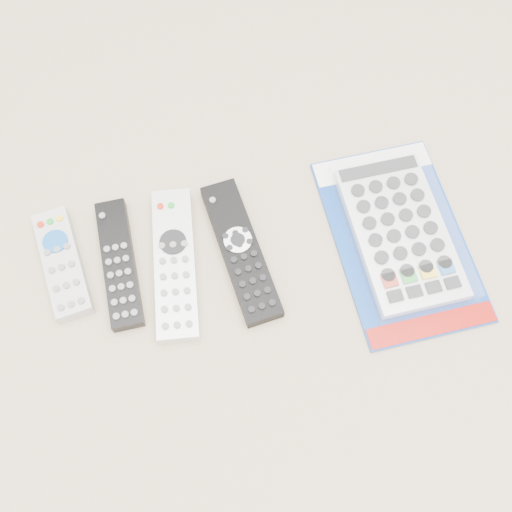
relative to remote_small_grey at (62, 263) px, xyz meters
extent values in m
plane|color=tan|center=(0.24, -0.04, -0.01)|extent=(5.00, 5.00, 0.00)
cube|color=#AEAEB1|center=(0.00, 0.00, 0.00)|extent=(0.07, 0.16, 0.02)
cylinder|color=#1554A3|center=(0.00, 0.03, 0.01)|extent=(0.04, 0.04, 0.00)
cube|color=black|center=(0.07, -0.01, 0.00)|extent=(0.05, 0.19, 0.02)
cube|color=silver|center=(0.15, -0.03, 0.00)|extent=(0.07, 0.22, 0.02)
cylinder|color=black|center=(0.15, 0.00, 0.01)|extent=(0.04, 0.04, 0.00)
cube|color=black|center=(0.24, -0.03, 0.00)|extent=(0.08, 0.22, 0.02)
cylinder|color=silver|center=(0.24, -0.02, 0.01)|extent=(0.04, 0.04, 0.00)
cube|color=#0D3992|center=(0.46, -0.05, -0.01)|extent=(0.19, 0.30, 0.01)
cube|color=white|center=(0.45, 0.08, -0.01)|extent=(0.17, 0.05, 0.00)
cube|color=#9A100B|center=(0.46, -0.17, -0.01)|extent=(0.17, 0.04, 0.00)
cube|color=silver|center=(0.46, -0.04, 0.00)|extent=(0.13, 0.23, 0.02)
cube|color=white|center=(0.46, -0.04, 0.01)|extent=(0.15, 0.24, 0.03)
camera|label=1|loc=(0.20, -0.34, 0.71)|focal=40.00mm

